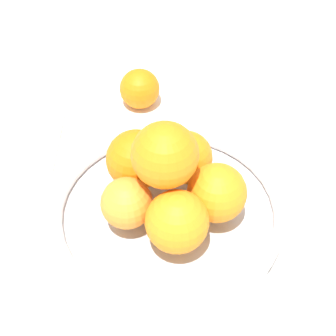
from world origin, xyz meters
TOP-DOWN VIEW (x-y plane):
  - ground_plane at (0.00, 0.00)m, footprint 4.00×4.00m
  - fruit_bowl at (0.00, 0.00)m, footprint 0.31×0.31m
  - orange_pile at (-0.00, -0.00)m, footprint 0.20×0.19m
  - stray_orange at (0.14, -0.21)m, footprint 0.07×0.07m
  - napkin_folded at (0.28, -0.05)m, footprint 0.18×0.18m

SIDE VIEW (x-z plane):
  - ground_plane at x=0.00m, z-range 0.00..0.00m
  - napkin_folded at x=0.28m, z-range 0.00..0.01m
  - fruit_bowl at x=0.00m, z-range 0.00..0.03m
  - stray_orange at x=0.14m, z-range 0.00..0.07m
  - orange_pile at x=0.00m, z-range 0.01..0.16m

